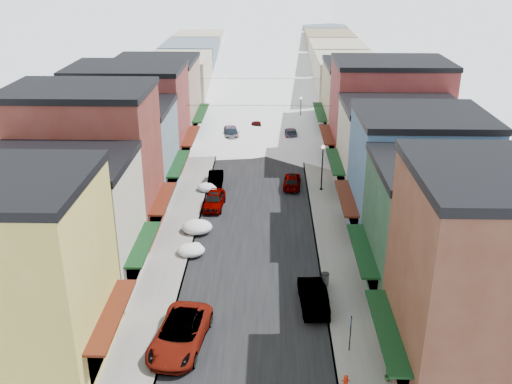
# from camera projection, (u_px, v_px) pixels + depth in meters

# --- Properties ---
(road) EXTENTS (10.00, 160.00, 0.01)m
(road) POSITION_uv_depth(u_px,v_px,m) (262.00, 113.00, 84.71)
(road) COLOR black
(road) RESTS_ON ground
(sidewalk_left) EXTENTS (3.20, 160.00, 0.15)m
(sidewalk_left) POSITION_uv_depth(u_px,v_px,m) (218.00, 113.00, 84.83)
(sidewalk_left) COLOR gray
(sidewalk_left) RESTS_ON ground
(sidewalk_right) EXTENTS (3.20, 160.00, 0.15)m
(sidewalk_right) POSITION_uv_depth(u_px,v_px,m) (306.00, 113.00, 84.53)
(sidewalk_right) COLOR gray
(sidewalk_right) RESTS_ON ground
(curb_left) EXTENTS (0.10, 160.00, 0.15)m
(curb_left) POSITION_uv_depth(u_px,v_px,m) (228.00, 113.00, 84.80)
(curb_left) COLOR slate
(curb_left) RESTS_ON ground
(curb_right) EXTENTS (0.10, 160.00, 0.15)m
(curb_right) POSITION_uv_depth(u_px,v_px,m) (296.00, 113.00, 84.57)
(curb_right) COLOR slate
(curb_right) RESTS_ON ground
(bldg_l_yellow) EXTENTS (11.30, 8.70, 11.50)m
(bldg_l_yellow) POSITION_uv_depth(u_px,v_px,m) (6.00, 274.00, 31.15)
(bldg_l_yellow) COLOR #DCC451
(bldg_l_yellow) RESTS_ON ground
(bldg_l_cream) EXTENTS (11.30, 8.20, 9.50)m
(bldg_l_cream) POSITION_uv_depth(u_px,v_px,m) (61.00, 223.00, 39.38)
(bldg_l_cream) COLOR beige
(bldg_l_cream) RESTS_ON ground
(bldg_l_brick_near) EXTENTS (12.30, 8.20, 12.50)m
(bldg_l_brick_near) POSITION_uv_depth(u_px,v_px,m) (86.00, 163.00, 46.18)
(bldg_l_brick_near) COLOR maroon
(bldg_l_brick_near) RESTS_ON ground
(bldg_l_grayblue) EXTENTS (11.30, 9.20, 9.00)m
(bldg_l_grayblue) POSITION_uv_depth(u_px,v_px,m) (120.00, 150.00, 54.69)
(bldg_l_grayblue) COLOR gray
(bldg_l_grayblue) RESTS_ON ground
(bldg_l_brick_far) EXTENTS (13.30, 9.20, 11.00)m
(bldg_l_brick_far) POSITION_uv_depth(u_px,v_px,m) (130.00, 115.00, 62.62)
(bldg_l_brick_far) COLOR maroon
(bldg_l_brick_far) RESTS_ON ground
(bldg_l_tan) EXTENTS (11.30, 11.20, 10.00)m
(bldg_l_tan) POSITION_uv_depth(u_px,v_px,m) (156.00, 99.00, 72.01)
(bldg_l_tan) COLOR tan
(bldg_l_tan) RESTS_ON ground
(bldg_r_brick_near) EXTENTS (12.30, 9.20, 12.50)m
(bldg_r_brick_near) POSITION_uv_depth(u_px,v_px,m) (510.00, 282.00, 29.43)
(bldg_r_brick_near) COLOR brown
(bldg_r_brick_near) RESTS_ON ground
(bldg_r_green) EXTENTS (11.30, 9.20, 9.50)m
(bldg_r_green) POSITION_uv_depth(u_px,v_px,m) (447.00, 230.00, 38.32)
(bldg_r_green) COLOR #1F412B
(bldg_r_green) RESTS_ON ground
(bldg_r_blue) EXTENTS (11.30, 9.20, 10.50)m
(bldg_r_blue) POSITION_uv_depth(u_px,v_px,m) (417.00, 175.00, 46.42)
(bldg_r_blue) COLOR #3C6189
(bldg_r_blue) RESTS_ON ground
(bldg_r_cream) EXTENTS (12.30, 9.20, 9.00)m
(bldg_r_cream) POSITION_uv_depth(u_px,v_px,m) (399.00, 149.00, 55.00)
(bldg_r_cream) COLOR beige
(bldg_r_cream) RESTS_ON ground
(bldg_r_brick_far) EXTENTS (13.30, 9.20, 11.50)m
(bldg_r_brick_far) POSITION_uv_depth(u_px,v_px,m) (388.00, 112.00, 62.80)
(bldg_r_brick_far) COLOR maroon
(bldg_r_brick_far) RESTS_ON ground
(bldg_r_tan) EXTENTS (11.30, 11.20, 9.50)m
(bldg_r_tan) POSITION_uv_depth(u_px,v_px,m) (364.00, 100.00, 72.43)
(bldg_r_tan) COLOR tan
(bldg_r_tan) RESTS_ON ground
(distant_blocks) EXTENTS (34.00, 55.00, 8.00)m
(distant_blocks) POSITION_uv_depth(u_px,v_px,m) (264.00, 60.00, 104.37)
(distant_blocks) COLOR gray
(distant_blocks) RESTS_ON ground
(overhead_cables) EXTENTS (16.40, 15.04, 0.04)m
(overhead_cables) POSITION_uv_depth(u_px,v_px,m) (261.00, 91.00, 70.79)
(overhead_cables) COLOR black
(overhead_cables) RESTS_ON ground
(car_white_suv) EXTENTS (3.65, 6.52, 1.72)m
(car_white_suv) POSITION_uv_depth(u_px,v_px,m) (180.00, 334.00, 34.18)
(car_white_suv) COLOR silver
(car_white_suv) RESTS_ON ground
(car_silver_sedan) EXTENTS (2.04, 4.51, 1.50)m
(car_silver_sedan) POSITION_uv_depth(u_px,v_px,m) (214.00, 200.00, 53.05)
(car_silver_sedan) COLOR #929499
(car_silver_sedan) RESTS_ON ground
(car_dark_hatch) EXTENTS (1.56, 4.16, 1.36)m
(car_dark_hatch) POSITION_uv_depth(u_px,v_px,m) (216.00, 179.00, 58.09)
(car_dark_hatch) COLOR black
(car_dark_hatch) RESTS_ON ground
(car_silver_wagon) EXTENTS (2.89, 5.63, 1.56)m
(car_silver_wagon) POSITION_uv_depth(u_px,v_px,m) (231.00, 134.00, 72.48)
(car_silver_wagon) COLOR gray
(car_silver_wagon) RESTS_ON ground
(car_green_sedan) EXTENTS (1.97, 4.93, 1.59)m
(car_green_sedan) POSITION_uv_depth(u_px,v_px,m) (313.00, 296.00, 38.12)
(car_green_sedan) COLOR black
(car_green_sedan) RESTS_ON ground
(car_gray_suv) EXTENTS (2.04, 4.36, 1.44)m
(car_gray_suv) POSITION_uv_depth(u_px,v_px,m) (292.00, 180.00, 57.68)
(car_gray_suv) COLOR gray
(car_gray_suv) RESTS_ON ground
(car_black_sedan) EXTENTS (2.12, 4.80, 1.37)m
(car_black_sedan) POSITION_uv_depth(u_px,v_px,m) (291.00, 133.00, 72.91)
(car_black_sedan) COLOR black
(car_black_sedan) RESTS_ON ground
(car_lane_silver) EXTENTS (2.17, 4.82, 1.61)m
(car_lane_silver) POSITION_uv_depth(u_px,v_px,m) (256.00, 128.00, 74.69)
(car_lane_silver) COLOR #9FA0A7
(car_lane_silver) RESTS_ON ground
(car_lane_white) EXTENTS (3.00, 5.55, 1.48)m
(car_lane_white) POSITION_uv_depth(u_px,v_px,m) (273.00, 93.00, 93.52)
(car_lane_white) COLOR silver
(car_lane_white) RESTS_ON ground
(fire_hydrant) EXTENTS (0.43, 0.32, 0.73)m
(fire_hydrant) POSITION_uv_depth(u_px,v_px,m) (346.00, 381.00, 30.95)
(fire_hydrant) COLOR red
(fire_hydrant) RESTS_ON sidewalk_right
(parking_sign) EXTENTS (0.07, 0.33, 2.43)m
(parking_sign) POSITION_uv_depth(u_px,v_px,m) (351.00, 331.00, 33.33)
(parking_sign) COLOR black
(parking_sign) RESTS_ON sidewalk_right
(trash_can) EXTENTS (0.57, 0.57, 0.97)m
(trash_can) POSITION_uv_depth(u_px,v_px,m) (325.00, 279.00, 40.33)
(trash_can) COLOR slate
(trash_can) RESTS_ON sidewalk_right
(streetlamp_near) EXTENTS (0.39, 0.39, 4.66)m
(streetlamp_near) POSITION_uv_depth(u_px,v_px,m) (322.00, 162.00, 55.85)
(streetlamp_near) COLOR black
(streetlamp_near) RESTS_ON sidewalk_right
(streetlamp_far) EXTENTS (0.34, 0.34, 4.08)m
(streetlamp_far) POSITION_uv_depth(u_px,v_px,m) (301.00, 108.00, 76.84)
(streetlamp_far) COLOR black
(streetlamp_far) RESTS_ON sidewalk_right
(planter_far) EXTENTS (0.52, 0.52, 0.66)m
(planter_far) POSITION_uv_depth(u_px,v_px,m) (388.00, 375.00, 31.39)
(planter_far) COLOR #36602C
(planter_far) RESTS_ON sidewalk_right
(snow_pile_near) EXTENTS (2.17, 2.53, 0.92)m
(snow_pile_near) POSITION_uv_depth(u_px,v_px,m) (192.00, 250.00, 44.78)
(snow_pile_near) COLOR white
(snow_pile_near) RESTS_ON ground
(snow_pile_mid) EXTENTS (2.58, 2.79, 1.09)m
(snow_pile_mid) POSITION_uv_depth(u_px,v_px,m) (197.00, 227.00, 48.36)
(snow_pile_mid) COLOR white
(snow_pile_mid) RESTS_ON ground
(snow_pile_far) EXTENTS (2.10, 2.49, 0.89)m
(snow_pile_far) POSITION_uv_depth(u_px,v_px,m) (208.00, 187.00, 56.82)
(snow_pile_far) COLOR white
(snow_pile_far) RESTS_ON ground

